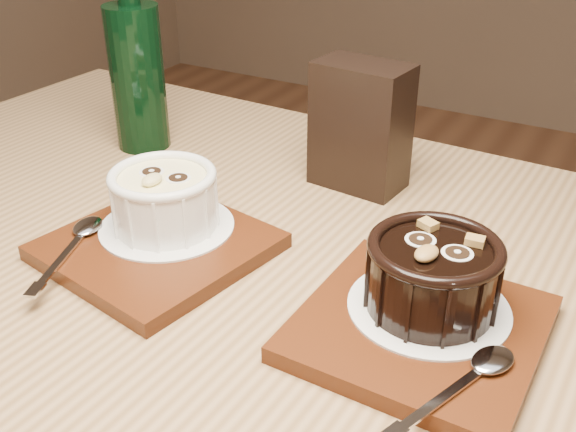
% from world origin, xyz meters
% --- Properties ---
extents(table, '(1.23, 0.85, 0.75)m').
position_xyz_m(table, '(0.10, -0.03, 0.66)').
color(table, olive).
rests_on(table, ground).
extents(tray_left, '(0.21, 0.21, 0.01)m').
position_xyz_m(tray_left, '(-0.02, -0.02, 0.76)').
color(tray_left, '#52230D').
rests_on(tray_left, table).
extents(doily_left, '(0.13, 0.13, 0.00)m').
position_xyz_m(doily_left, '(-0.02, 0.00, 0.77)').
color(doily_left, white).
rests_on(doily_left, tray_left).
extents(ramekin_white, '(0.10, 0.10, 0.06)m').
position_xyz_m(ramekin_white, '(-0.02, 0.00, 0.80)').
color(ramekin_white, white).
rests_on(ramekin_white, doily_left).
extents(spoon_left, '(0.07, 0.13, 0.01)m').
position_xyz_m(spoon_left, '(-0.07, -0.07, 0.77)').
color(spoon_left, silver).
rests_on(spoon_left, tray_left).
extents(tray_right, '(0.18, 0.18, 0.01)m').
position_xyz_m(tray_right, '(0.24, -0.02, 0.76)').
color(tray_right, '#52230D').
rests_on(tray_right, table).
extents(doily_right, '(0.13, 0.13, 0.00)m').
position_xyz_m(doily_right, '(0.24, 0.00, 0.77)').
color(doily_right, white).
rests_on(doily_right, tray_right).
extents(ramekin_dark, '(0.11, 0.11, 0.06)m').
position_xyz_m(ramekin_dark, '(0.24, 0.00, 0.80)').
color(ramekin_dark, black).
rests_on(ramekin_dark, doily_right).
extents(spoon_right, '(0.07, 0.13, 0.01)m').
position_xyz_m(spoon_right, '(0.29, -0.07, 0.77)').
color(spoon_right, silver).
rests_on(spoon_right, tray_right).
extents(condiment_stand, '(0.11, 0.07, 0.14)m').
position_xyz_m(condiment_stand, '(0.09, 0.21, 0.82)').
color(condiment_stand, black).
rests_on(condiment_stand, table).
extents(green_bottle, '(0.07, 0.07, 0.25)m').
position_xyz_m(green_bottle, '(-0.20, 0.17, 0.85)').
color(green_bottle, black).
rests_on(green_bottle, table).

